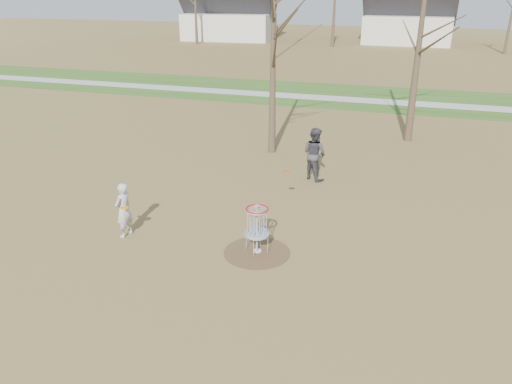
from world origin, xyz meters
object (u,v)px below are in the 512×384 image
disc_grounded (257,251)px  disc_golf_basket (257,222)px  player_standing (124,210)px  player_throwing (314,154)px

disc_grounded → disc_golf_basket: bearing=-81.3°
disc_golf_basket → player_standing: bearing=-177.2°
player_throwing → disc_grounded: size_ratio=8.79×
disc_grounded → player_throwing: bearing=86.5°
player_standing → disc_golf_basket: 3.86m
player_throwing → disc_golf_basket: (-0.34, -5.88, -0.05)m
player_standing → player_throwing: 7.38m
player_standing → disc_grounded: player_standing is taller
player_throwing → disc_golf_basket: size_ratio=1.43×
disc_grounded → disc_golf_basket: (0.01, -0.07, 0.89)m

